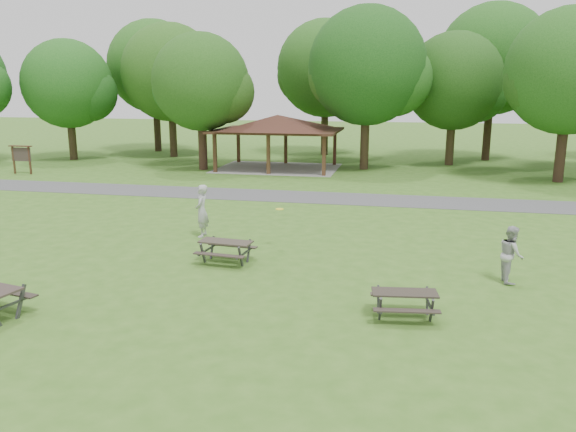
{
  "coord_description": "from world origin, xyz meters",
  "views": [
    {
      "loc": [
        4.93,
        -14.48,
        5.67
      ],
      "look_at": [
        1.0,
        4.0,
        1.3
      ],
      "focal_mm": 35.0,
      "sensor_mm": 36.0,
      "label": 1
    }
  ],
  "objects": [
    {
      "name": "ground",
      "position": [
        0.0,
        0.0,
        0.0
      ],
      "size": [
        160.0,
        160.0,
        0.0
      ],
      "primitive_type": "plane",
      "color": "#38651C",
      "rests_on": "ground"
    },
    {
      "name": "asphalt_path",
      "position": [
        0.0,
        14.0,
        0.01
      ],
      "size": [
        120.0,
        3.2,
        0.02
      ],
      "primitive_type": "cube",
      "color": "#464749",
      "rests_on": "ground"
    },
    {
      "name": "pavilion",
      "position": [
        -4.0,
        24.0,
        3.06
      ],
      "size": [
        8.6,
        7.01,
        3.76
      ],
      "color": "#321F12",
      "rests_on": "ground"
    },
    {
      "name": "notice_board",
      "position": [
        -20.0,
        18.0,
        1.31
      ],
      "size": [
        1.6,
        0.3,
        1.88
      ],
      "color": "#392515",
      "rests_on": "ground"
    },
    {
      "name": "tree_row_b",
      "position": [
        -20.92,
        25.53,
        5.67
      ],
      "size": [
        7.14,
        6.8,
        9.28
      ],
      "color": "black",
      "rests_on": "ground"
    },
    {
      "name": "tree_row_c",
      "position": [
        -13.9,
        29.03,
        6.54
      ],
      "size": [
        8.19,
        7.8,
        10.67
      ],
      "color": "black",
      "rests_on": "ground"
    },
    {
      "name": "tree_row_d",
      "position": [
        -8.92,
        22.53,
        5.77
      ],
      "size": [
        6.93,
        6.6,
        9.27
      ],
      "color": "black",
      "rests_on": "ground"
    },
    {
      "name": "tree_row_e",
      "position": [
        2.1,
        25.03,
        6.78
      ],
      "size": [
        8.4,
        8.0,
        11.02
      ],
      "color": "#2F2215",
      "rests_on": "ground"
    },
    {
      "name": "tree_row_f",
      "position": [
        8.09,
        28.53,
        5.84
      ],
      "size": [
        7.35,
        7.0,
        9.55
      ],
      "color": "#322416",
      "rests_on": "ground"
    },
    {
      "name": "tree_row_g",
      "position": [
        14.09,
        22.03,
        6.33
      ],
      "size": [
        7.77,
        7.4,
        10.25
      ],
      "color": "black",
      "rests_on": "ground"
    },
    {
      "name": "tree_deep_a",
      "position": [
        -16.9,
        32.53,
        7.13
      ],
      "size": [
        8.4,
        8.0,
        11.38
      ],
      "color": "black",
      "rests_on": "ground"
    },
    {
      "name": "tree_deep_b",
      "position": [
        -1.9,
        33.03,
        6.89
      ],
      "size": [
        8.4,
        8.0,
        11.13
      ],
      "color": "black",
      "rests_on": "ground"
    },
    {
      "name": "tree_deep_c",
      "position": [
        11.1,
        32.03,
        7.44
      ],
      "size": [
        8.82,
        8.4,
        11.9
      ],
      "color": "black",
      "rests_on": "ground"
    },
    {
      "name": "picnic_table_middle",
      "position": [
        -0.75,
        2.42,
        0.55
      ],
      "size": [
        1.85,
        1.54,
        0.75
      ],
      "color": "#312A23",
      "rests_on": "ground"
    },
    {
      "name": "picnic_table_far",
      "position": [
        5.04,
        -0.97,
        0.52
      ],
      "size": [
        1.77,
        1.49,
        0.7
      ],
      "color": "black",
      "rests_on": "ground"
    },
    {
      "name": "frisbee_in_flight",
      "position": [
        0.6,
        4.45,
        1.43
      ],
      "size": [
        0.36,
        0.36,
        0.02
      ],
      "color": "yellow",
      "rests_on": "ground"
    },
    {
      "name": "frisbee_thrower",
      "position": [
        -2.68,
        5.37,
        1.01
      ],
      "size": [
        0.55,
        0.78,
        2.03
      ],
      "primitive_type": "imported",
      "rotation": [
        0.0,
        0.0,
        -1.48
      ],
      "color": "#A8A8AA",
      "rests_on": "ground"
    },
    {
      "name": "frisbee_catcher",
      "position": [
        8.07,
        2.37,
        0.85
      ],
      "size": [
        0.72,
        0.89,
        1.71
      ],
      "primitive_type": "imported",
      "rotation": [
        0.0,
        0.0,
        1.67
      ],
      "color": "#AEAEB1",
      "rests_on": "ground"
    }
  ]
}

